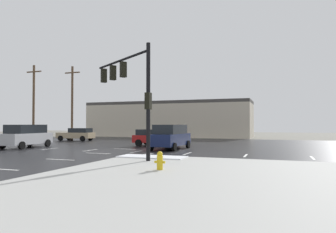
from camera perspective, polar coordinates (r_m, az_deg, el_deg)
ground_plane at (r=23.85m, az=-10.42°, el=-6.47°), size 120.00×120.00×0.00m
road_asphalt at (r=23.85m, az=-10.41°, el=-6.44°), size 44.00×44.00×0.02m
sidewalk_corner at (r=8.78m, az=20.28°, el=-14.74°), size 18.00×18.00×0.14m
snow_strip_curbside at (r=18.04m, az=-3.00°, el=-7.58°), size 4.00×1.60×0.06m
lane_markings at (r=22.07m, az=-9.50°, el=-6.82°), size 36.15×36.15×0.01m
traffic_signal_mast at (r=18.19m, az=-7.29°, el=6.28°), size 5.48×3.85×6.34m
fire_hydrant at (r=13.12m, az=-1.55°, el=-8.29°), size 0.48×0.26×0.79m
strip_building_background at (r=51.10m, az=0.10°, el=-0.54°), size 27.31×8.00×5.80m
suv_silver at (r=29.46m, az=-25.18°, el=-3.27°), size 2.47×4.95×2.03m
sedan_tan at (r=39.40m, az=-16.80°, el=-3.19°), size 4.64×2.30×1.58m
sedan_red at (r=28.63m, az=-2.31°, el=-3.93°), size 4.57×2.11×1.58m
suv_navy at (r=25.10m, az=0.47°, el=-3.74°), size 2.36×4.91×2.03m
utility_pole_far at (r=40.82m, az=-24.00°, el=2.63°), size 2.20×0.28×9.37m
utility_pole_distant at (r=40.17m, az=-17.62°, el=2.67°), size 2.20×0.28×9.43m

